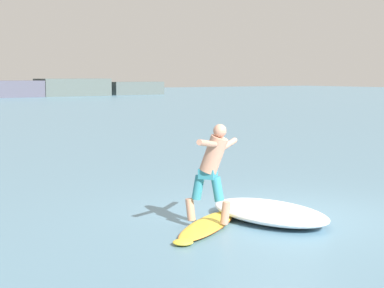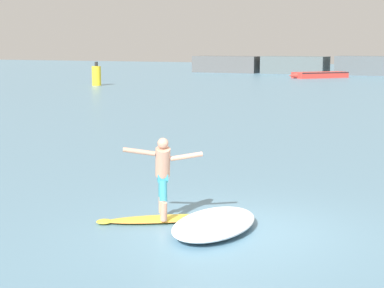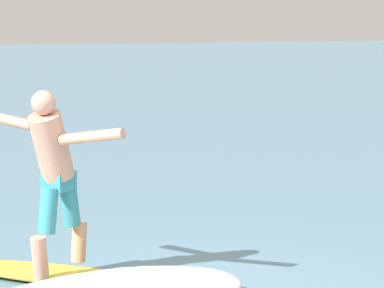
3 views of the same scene
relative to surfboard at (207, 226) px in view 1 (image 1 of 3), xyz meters
The scene contains 4 objects.
ground_plane 1.53m from the surfboard, ahead, with size 200.00×200.00×0.00m, color slate.
surfboard is the anchor object (origin of this frame).
surfer 0.96m from the surfboard, 28.88° to the right, with size 1.33×0.94×1.57m.
wave_foam_at_tail 1.20m from the surfboard, ahead, with size 1.41×2.43×0.28m.
Camera 1 is at (-7.40, -8.06, 2.41)m, focal length 60.00 mm.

